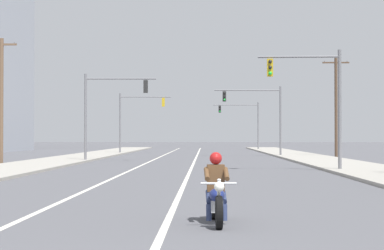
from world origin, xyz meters
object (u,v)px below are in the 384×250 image
Objects in this scene: traffic_signal_near_right at (316,92)px; traffic_signal_mid_right at (261,109)px; utility_pole_right_far at (336,105)px; traffic_signal_far_right at (245,118)px; traffic_signal_mid_left at (135,114)px; utility_pole_left_near at (1,98)px; traffic_signal_near_left at (106,103)px; motorcycle_with_rider at (216,195)px.

traffic_signal_mid_right is (-0.76, 25.08, 0.10)m from traffic_signal_near_right.
utility_pole_right_far is at bearing 76.80° from traffic_signal_near_right.
traffic_signal_mid_left is at bearing -124.33° from traffic_signal_far_right.
utility_pole_left_near reaches higher than traffic_signal_mid_right.
utility_pole_left_near is (-6.24, -3.94, 0.16)m from traffic_signal_near_left.
traffic_signal_mid_left is 0.72× the size of utility_pole_right_far.
utility_pole_right_far is at bearing -77.84° from traffic_signal_far_right.
traffic_signal_near_right is 37.08m from traffic_signal_mid_left.
traffic_signal_near_left is at bearing 32.25° from utility_pole_left_near.
traffic_signal_near_right and traffic_signal_mid_left have the same top height.
utility_pole_left_near is (-13.48, 29.60, 3.68)m from motorcycle_with_rider.
traffic_signal_near_left is (-7.24, 33.54, 3.52)m from motorcycle_with_rider.
traffic_signal_mid_right and traffic_signal_mid_left have the same top height.
utility_pole_right_far reaches higher than utility_pole_left_near.
motorcycle_with_rider is 73.65m from traffic_signal_far_right.
traffic_signal_far_right is 47.48m from utility_pole_left_near.
traffic_signal_far_right is (4.84, 73.41, 3.58)m from motorcycle_with_rider.
utility_pole_left_near is at bearing -148.59° from utility_pole_right_far.
traffic_signal_near_right is at bearing -25.50° from utility_pole_left_near.
traffic_signal_near_left is at bearing -134.43° from traffic_signal_mid_right.
traffic_signal_near_right is at bearing -45.66° from traffic_signal_near_left.
traffic_signal_near_left is at bearing -148.88° from utility_pole_right_far.
traffic_signal_near_left is at bearing -89.34° from traffic_signal_mid_left.
traffic_signal_mid_left is (-0.25, 21.81, 0.01)m from traffic_signal_near_left.
traffic_signal_far_right is at bearing 102.16° from utility_pole_right_far.
traffic_signal_near_right is 1.00× the size of traffic_signal_near_left.
traffic_signal_mid_right is 6.49m from utility_pole_right_far.
traffic_signal_mid_right is 24.23m from utility_pole_left_near.
traffic_signal_far_right is at bearing 73.15° from traffic_signal_near_left.
utility_pole_right_far reaches higher than traffic_signal_near_left.
traffic_signal_near_left is 21.36m from utility_pole_right_far.
traffic_signal_near_right is 0.72× the size of utility_pole_right_far.
traffic_signal_near_right is 20.94m from utility_pole_left_near.
traffic_signal_near_left is at bearing 134.34° from traffic_signal_near_right.
traffic_signal_mid_right is 0.72× the size of utility_pole_right_far.
traffic_signal_near_left is 21.81m from traffic_signal_mid_left.
utility_pole_left_near is 0.95× the size of utility_pole_right_far.
traffic_signal_far_right is (0.18, 27.73, 0.00)m from traffic_signal_mid_right.
utility_pole_left_near reaches higher than traffic_signal_mid_left.
utility_pole_right_far reaches higher than traffic_signal_mid_left.
traffic_signal_mid_left is (-12.91, 34.76, 0.07)m from traffic_signal_near_right.
traffic_signal_near_right is at bearing 75.26° from motorcycle_with_rider.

